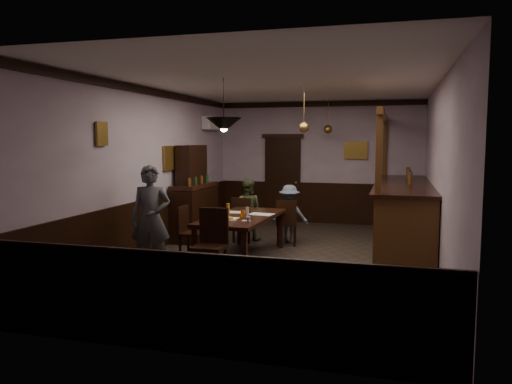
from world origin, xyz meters
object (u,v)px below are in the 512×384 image
(dining_table, at_px, (242,220))
(person_seated_right, at_px, (289,214))
(pendant_brass_far, at_px, (328,129))
(sideboard, at_px, (194,201))
(person_standing, at_px, (151,219))
(bar_counter, at_px, (403,213))
(person_seated_left, at_px, (247,210))
(chair_near, at_px, (211,240))
(soda_can, at_px, (243,214))
(pendant_brass_mid, at_px, (304,127))
(coffee_cup, at_px, (248,219))
(chair_far_right, at_px, (287,220))
(pendant_iron, at_px, (224,125))
(chair_far_left, at_px, (243,218))
(chair_side, at_px, (188,229))

(dining_table, height_order, person_seated_right, person_seated_right)
(pendant_brass_far, bearing_deg, sideboard, -141.22)
(person_standing, xyz_separation_m, bar_counter, (3.81, 3.09, -0.19))
(dining_table, relative_size, person_seated_left, 1.78)
(dining_table, xyz_separation_m, chair_near, (-0.07, -1.31, -0.11))
(dining_table, bearing_deg, soda_can, -67.44)
(soda_can, height_order, sideboard, sideboard)
(soda_can, distance_m, pendant_brass_mid, 2.31)
(person_seated_right, distance_m, coffee_cup, 2.15)
(chair_far_right, distance_m, pendant_brass_mid, 1.84)
(person_seated_right, distance_m, pendant_brass_far, 2.64)
(sideboard, xyz_separation_m, pendant_brass_mid, (2.31, -0.00, 1.52))
(chair_far_right, distance_m, person_standing, 2.97)
(soda_can, relative_size, pendant_brass_far, 0.15)
(bar_counter, distance_m, pendant_iron, 4.18)
(dining_table, xyz_separation_m, chair_far_right, (0.52, 1.25, -0.19))
(chair_far_left, height_order, chair_side, chair_far_left)
(dining_table, height_order, pendant_iron, pendant_iron)
(soda_can, xyz_separation_m, pendant_iron, (-0.10, -0.65, 1.48))
(chair_far_left, xyz_separation_m, coffee_cup, (0.68, -1.89, 0.30))
(coffee_cup, distance_m, sideboard, 2.72)
(pendant_brass_far, bearing_deg, person_standing, -114.41)
(coffee_cup, bearing_deg, pendant_brass_mid, 78.49)
(pendant_iron, bearing_deg, person_seated_left, 98.12)
(pendant_brass_far, bearing_deg, chair_near, -102.70)
(dining_table, distance_m, pendant_brass_far, 3.96)
(chair_far_left, xyz_separation_m, chair_near, (0.32, -2.61, 0.07))
(chair_far_right, bearing_deg, person_seated_right, -98.45)
(chair_far_right, height_order, chair_side, chair_side)
(coffee_cup, distance_m, bar_counter, 3.47)
(coffee_cup, relative_size, pendant_brass_mid, 0.10)
(chair_side, distance_m, coffee_cup, 1.34)
(chair_near, xyz_separation_m, pendant_iron, (0.03, 0.51, 1.72))
(chair_side, height_order, person_standing, person_standing)
(dining_table, relative_size, pendant_brass_far, 2.77)
(chair_side, relative_size, person_standing, 0.54)
(sideboard, distance_m, bar_counter, 4.23)
(chair_far_right, xyz_separation_m, bar_counter, (2.18, 0.64, 0.15))
(soda_can, distance_m, pendant_brass_far, 4.03)
(chair_near, height_order, pendant_brass_mid, pendant_brass_mid)
(person_standing, height_order, person_seated_left, person_standing)
(bar_counter, relative_size, pendant_brass_mid, 5.66)
(chair_far_right, bearing_deg, sideboard, -14.56)
(sideboard, bearing_deg, pendant_brass_mid, -0.09)
(person_seated_left, xyz_separation_m, sideboard, (-1.12, -0.11, 0.15))
(chair_side, distance_m, person_seated_left, 1.82)
(chair_near, xyz_separation_m, person_seated_left, (-0.31, 2.88, 0.06))
(person_seated_left, distance_m, sideboard, 1.14)
(bar_counter, xyz_separation_m, pendant_brass_mid, (-1.89, -0.44, 1.65))
(pendant_iron, bearing_deg, chair_far_left, 99.46)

